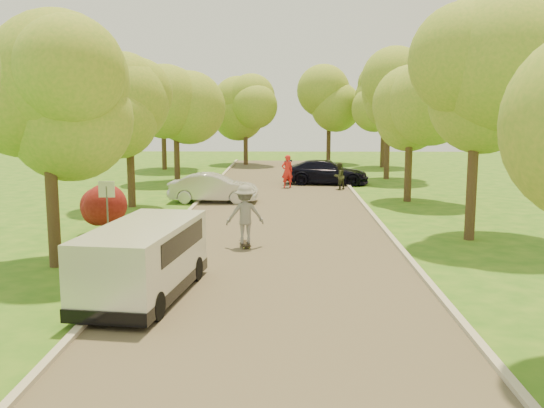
# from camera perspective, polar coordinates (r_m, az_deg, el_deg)

# --- Properties ---
(ground) EXTENTS (100.00, 100.00, 0.00)m
(ground) POSITION_cam_1_polar(r_m,az_deg,el_deg) (16.84, 0.36, -6.88)
(ground) COLOR #296317
(ground) RESTS_ON ground
(road) EXTENTS (8.00, 60.00, 0.01)m
(road) POSITION_cam_1_polar(r_m,az_deg,el_deg) (24.63, 0.63, -1.79)
(road) COLOR #4C4438
(road) RESTS_ON ground
(curb_left) EXTENTS (0.18, 60.00, 0.12)m
(curb_left) POSITION_cam_1_polar(r_m,az_deg,el_deg) (24.99, -8.69, -1.61)
(curb_left) COLOR #B2AD9E
(curb_left) RESTS_ON ground
(curb_right) EXTENTS (0.18, 60.00, 0.12)m
(curb_right) POSITION_cam_1_polar(r_m,az_deg,el_deg) (24.92, 9.99, -1.68)
(curb_right) COLOR #B2AD9E
(curb_right) RESTS_ON ground
(street_sign) EXTENTS (0.55, 0.06, 2.17)m
(street_sign) POSITION_cam_1_polar(r_m,az_deg,el_deg) (21.30, -15.27, 0.45)
(street_sign) COLOR #59595E
(street_sign) RESTS_ON ground
(red_shrub) EXTENTS (1.70, 1.70, 1.95)m
(red_shrub) POSITION_cam_1_polar(r_m,az_deg,el_deg) (22.93, -15.37, -0.14)
(red_shrub) COLOR #382619
(red_shrub) RESTS_ON ground
(tree_l_mida) EXTENTS (4.71, 4.60, 7.39)m
(tree_l_mida) POSITION_cam_1_polar(r_m,az_deg,el_deg) (18.41, -19.91, 10.23)
(tree_l_mida) COLOR #382619
(tree_l_mida) RESTS_ON ground
(tree_l_midb) EXTENTS (4.30, 4.20, 6.62)m
(tree_l_midb) POSITION_cam_1_polar(r_m,az_deg,el_deg) (29.07, -12.98, 8.70)
(tree_l_midb) COLOR #382619
(tree_l_midb) RESTS_ON ground
(tree_l_far) EXTENTS (4.92, 4.80, 7.79)m
(tree_l_far) POSITION_cam_1_polar(r_m,az_deg,el_deg) (38.78, -8.77, 10.13)
(tree_l_far) COLOR #382619
(tree_l_far) RESTS_ON ground
(tree_r_mida) EXTENTS (5.13, 5.00, 7.95)m
(tree_r_mida) POSITION_cam_1_polar(r_m,az_deg,el_deg) (22.28, 19.30, 10.88)
(tree_r_mida) COLOR #382619
(tree_r_mida) RESTS_ON ground
(tree_r_midb) EXTENTS (4.51, 4.40, 7.01)m
(tree_r_midb) POSITION_cam_1_polar(r_m,az_deg,el_deg) (30.87, 13.27, 9.24)
(tree_r_midb) COLOR #382619
(tree_r_midb) RESTS_ON ground
(tree_r_far) EXTENTS (5.33, 5.20, 8.34)m
(tree_r_far) POSITION_cam_1_polar(r_m,az_deg,el_deg) (40.82, 11.26, 10.51)
(tree_r_far) COLOR #382619
(tree_r_far) RESTS_ON ground
(tree_bg_a) EXTENTS (5.12, 5.00, 7.72)m
(tree_bg_a) POSITION_cam_1_polar(r_m,az_deg,el_deg) (47.08, -9.98, 9.68)
(tree_bg_a) COLOR #382619
(tree_bg_a) RESTS_ON ground
(tree_bg_b) EXTENTS (5.12, 5.00, 7.95)m
(tree_bg_b) POSITION_cam_1_polar(r_m,az_deg,el_deg) (48.87, 10.77, 9.89)
(tree_bg_b) COLOR #382619
(tree_bg_b) RESTS_ON ground
(tree_bg_c) EXTENTS (4.92, 4.80, 7.33)m
(tree_bg_c) POSITION_cam_1_polar(r_m,az_deg,el_deg) (50.29, -2.28, 9.41)
(tree_bg_c) COLOR #382619
(tree_bg_c) RESTS_ON ground
(tree_bg_d) EXTENTS (5.12, 5.00, 7.72)m
(tree_bg_d) POSITION_cam_1_polar(r_m,az_deg,el_deg) (52.36, 5.65, 9.68)
(tree_bg_d) COLOR #382619
(tree_bg_d) RESTS_ON ground
(minivan) EXTENTS (2.51, 5.06, 1.81)m
(minivan) POSITION_cam_1_polar(r_m,az_deg,el_deg) (15.21, -11.91, -5.09)
(minivan) COLOR silver
(minivan) RESTS_ON ground
(silver_sedan) EXTENTS (4.41, 1.68, 1.44)m
(silver_sedan) POSITION_cam_1_polar(r_m,az_deg,el_deg) (30.16, -5.54, 1.52)
(silver_sedan) COLOR silver
(silver_sedan) RESTS_ON ground
(dark_sedan) EXTENTS (5.33, 2.65, 1.49)m
(dark_sedan) POSITION_cam_1_polar(r_m,az_deg,el_deg) (37.38, 5.16, 2.99)
(dark_sedan) COLOR black
(dark_sedan) RESTS_ON ground
(longboard) EXTENTS (0.46, 1.04, 0.12)m
(longboard) POSITION_cam_1_polar(r_m,az_deg,el_deg) (20.43, -2.54, -3.74)
(longboard) COLOR black
(longboard) RESTS_ON ground
(skateboarder) EXTENTS (1.38, 0.94, 1.96)m
(skateboarder) POSITION_cam_1_polar(r_m,az_deg,el_deg) (20.23, -2.56, -0.97)
(skateboarder) COLOR gray
(skateboarder) RESTS_ON longboard
(person_striped) EXTENTS (0.82, 0.68, 1.94)m
(person_striped) POSITION_cam_1_polar(r_m,az_deg,el_deg) (35.59, 1.43, 3.09)
(person_striped) COLOR red
(person_striped) RESTS_ON ground
(person_olive) EXTENTS (0.96, 0.95, 1.56)m
(person_olive) POSITION_cam_1_polar(r_m,az_deg,el_deg) (34.97, 6.33, 2.63)
(person_olive) COLOR #31351F
(person_olive) RESTS_ON ground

